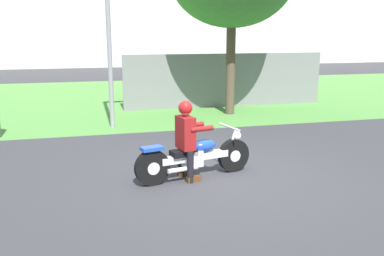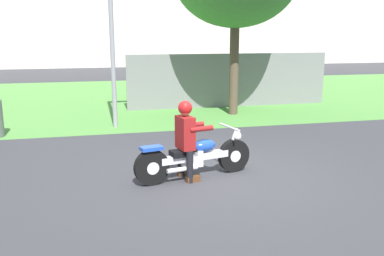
% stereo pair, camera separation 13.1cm
% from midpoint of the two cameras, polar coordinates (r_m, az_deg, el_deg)
% --- Properties ---
extents(ground, '(120.00, 120.00, 0.00)m').
position_cam_midpoint_polar(ground, '(7.36, 4.80, -6.95)').
color(ground, '#38383D').
extents(grass_verge, '(60.00, 12.00, 0.01)m').
position_cam_midpoint_polar(grass_verge, '(16.72, -5.69, 4.25)').
color(grass_verge, '#549342').
rests_on(grass_verge, ground).
extents(motorcycle_lead, '(2.16, 0.79, 0.86)m').
position_cam_midpoint_polar(motorcycle_lead, '(7.29, 0.94, -3.97)').
color(motorcycle_lead, black).
rests_on(motorcycle_lead, ground).
extents(rider_lead, '(0.61, 0.54, 1.38)m').
position_cam_midpoint_polar(rider_lead, '(7.11, -0.27, -0.84)').
color(rider_lead, black).
rests_on(rider_lead, ground).
extents(fence_segment, '(7.00, 0.06, 1.80)m').
position_cam_midpoint_polar(fence_segment, '(14.38, 5.47, 6.46)').
color(fence_segment, slate).
rests_on(fence_segment, ground).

